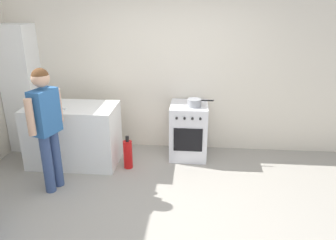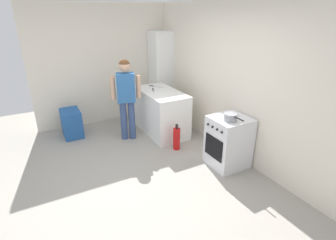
{
  "view_description": "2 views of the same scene",
  "coord_description": "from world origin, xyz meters",
  "px_view_note": "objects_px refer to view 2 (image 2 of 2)",
  "views": [
    {
      "loc": [
        0.44,
        -3.14,
        2.37
      ],
      "look_at": [
        0.08,
        0.99,
        0.81
      ],
      "focal_mm": 35.0,
      "sensor_mm": 36.0,
      "label": 1
    },
    {
      "loc": [
        3.24,
        -1.12,
        2.41
      ],
      "look_at": [
        -0.15,
        0.72,
        0.8
      ],
      "focal_mm": 28.0,
      "sensor_mm": 36.0,
      "label": 2
    }
  ],
  "objects_px": {
    "larder_cabinet": "(161,75)",
    "person": "(126,93)",
    "knife_bread": "(156,87)",
    "recycling_crate_upper": "(71,117)",
    "recycling_crate_lower": "(73,129)",
    "pot": "(230,117)",
    "fire_extinguisher": "(177,138)",
    "oven_left": "(229,142)",
    "knife_utility": "(153,90)"
  },
  "relations": [
    {
      "from": "pot",
      "to": "larder_cabinet",
      "type": "relative_size",
      "value": 0.19
    },
    {
      "from": "pot",
      "to": "person",
      "type": "relative_size",
      "value": 0.24
    },
    {
      "from": "pot",
      "to": "knife_utility",
      "type": "distance_m",
      "value": 1.95
    },
    {
      "from": "oven_left",
      "to": "person",
      "type": "relative_size",
      "value": 0.53
    },
    {
      "from": "person",
      "to": "recycling_crate_lower",
      "type": "relative_size",
      "value": 3.08
    },
    {
      "from": "pot",
      "to": "knife_bread",
      "type": "bearing_deg",
      "value": -173.73
    },
    {
      "from": "recycling_crate_lower",
      "to": "larder_cabinet",
      "type": "height_order",
      "value": "larder_cabinet"
    },
    {
      "from": "knife_utility",
      "to": "larder_cabinet",
      "type": "distance_m",
      "value": 1.01
    },
    {
      "from": "oven_left",
      "to": "recycling_crate_lower",
      "type": "xyz_separation_m",
      "value": [
        -2.39,
        -2.09,
        -0.29
      ]
    },
    {
      "from": "knife_utility",
      "to": "knife_bread",
      "type": "distance_m",
      "value": 0.28
    },
    {
      "from": "pot",
      "to": "person",
      "type": "height_order",
      "value": "person"
    },
    {
      "from": "knife_utility",
      "to": "person",
      "type": "height_order",
      "value": "person"
    },
    {
      "from": "knife_bread",
      "to": "larder_cabinet",
      "type": "distance_m",
      "value": 0.73
    },
    {
      "from": "person",
      "to": "recycling_crate_upper",
      "type": "bearing_deg",
      "value": -124.14
    },
    {
      "from": "person",
      "to": "pot",
      "type": "bearing_deg",
      "value": 29.58
    },
    {
      "from": "oven_left",
      "to": "knife_bread",
      "type": "height_order",
      "value": "knife_bread"
    },
    {
      "from": "oven_left",
      "to": "pot",
      "type": "distance_m",
      "value": 0.5
    },
    {
      "from": "oven_left",
      "to": "knife_bread",
      "type": "relative_size",
      "value": 2.69
    },
    {
      "from": "fire_extinguisher",
      "to": "recycling_crate_upper",
      "type": "height_order",
      "value": "recycling_crate_upper"
    },
    {
      "from": "oven_left",
      "to": "recycling_crate_lower",
      "type": "bearing_deg",
      "value": -138.81
    },
    {
      "from": "oven_left",
      "to": "recycling_crate_upper",
      "type": "relative_size",
      "value": 1.63
    },
    {
      "from": "recycling_crate_upper",
      "to": "larder_cabinet",
      "type": "bearing_deg",
      "value": 96.8
    },
    {
      "from": "recycling_crate_lower",
      "to": "larder_cabinet",
      "type": "distance_m",
      "value": 2.37
    },
    {
      "from": "knife_utility",
      "to": "recycling_crate_upper",
      "type": "height_order",
      "value": "knife_utility"
    },
    {
      "from": "knife_bread",
      "to": "recycling_crate_upper",
      "type": "xyz_separation_m",
      "value": [
        -0.33,
        -1.77,
        -0.48
      ]
    },
    {
      "from": "fire_extinguisher",
      "to": "larder_cabinet",
      "type": "distance_m",
      "value": 2.03
    },
    {
      "from": "knife_utility",
      "to": "fire_extinguisher",
      "type": "height_order",
      "value": "knife_utility"
    },
    {
      "from": "knife_utility",
      "to": "fire_extinguisher",
      "type": "bearing_deg",
      "value": 0.44
    },
    {
      "from": "knife_bread",
      "to": "pot",
      "type": "bearing_deg",
      "value": 6.27
    },
    {
      "from": "knife_bread",
      "to": "recycling_crate_lower",
      "type": "relative_size",
      "value": 0.61
    },
    {
      "from": "pot",
      "to": "larder_cabinet",
      "type": "xyz_separation_m",
      "value": [
        -2.73,
        0.19,
        0.09
      ]
    },
    {
      "from": "fire_extinguisher",
      "to": "recycling_crate_lower",
      "type": "height_order",
      "value": "fire_extinguisher"
    },
    {
      "from": "knife_utility",
      "to": "person",
      "type": "relative_size",
      "value": 0.15
    },
    {
      "from": "person",
      "to": "fire_extinguisher",
      "type": "xyz_separation_m",
      "value": [
        0.85,
        0.63,
        -0.74
      ]
    },
    {
      "from": "recycling_crate_lower",
      "to": "recycling_crate_upper",
      "type": "height_order",
      "value": "recycling_crate_upper"
    },
    {
      "from": "knife_utility",
      "to": "knife_bread",
      "type": "bearing_deg",
      "value": 144.43
    },
    {
      "from": "larder_cabinet",
      "to": "pot",
      "type": "bearing_deg",
      "value": -3.95
    },
    {
      "from": "recycling_crate_upper",
      "to": "larder_cabinet",
      "type": "distance_m",
      "value": 2.28
    },
    {
      "from": "knife_utility",
      "to": "knife_bread",
      "type": "xyz_separation_m",
      "value": [
        -0.23,
        0.16,
        -0.0
      ]
    },
    {
      "from": "pot",
      "to": "fire_extinguisher",
      "type": "height_order",
      "value": "pot"
    },
    {
      "from": "recycling_crate_lower",
      "to": "oven_left",
      "type": "bearing_deg",
      "value": 41.19
    },
    {
      "from": "pot",
      "to": "person",
      "type": "bearing_deg",
      "value": -150.42
    },
    {
      "from": "oven_left",
      "to": "pot",
      "type": "height_order",
      "value": "pot"
    },
    {
      "from": "fire_extinguisher",
      "to": "recycling_crate_upper",
      "type": "distance_m",
      "value": 2.22
    },
    {
      "from": "larder_cabinet",
      "to": "person",
      "type": "bearing_deg",
      "value": -52.64
    },
    {
      "from": "knife_utility",
      "to": "fire_extinguisher",
      "type": "xyz_separation_m",
      "value": [
        0.96,
        0.01,
        -0.69
      ]
    },
    {
      "from": "person",
      "to": "larder_cabinet",
      "type": "distance_m",
      "value": 1.53
    },
    {
      "from": "person",
      "to": "recycling_crate_lower",
      "type": "distance_m",
      "value": 1.44
    },
    {
      "from": "person",
      "to": "recycling_crate_upper",
      "type": "height_order",
      "value": "person"
    },
    {
      "from": "knife_bread",
      "to": "recycling_crate_upper",
      "type": "distance_m",
      "value": 1.86
    }
  ]
}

